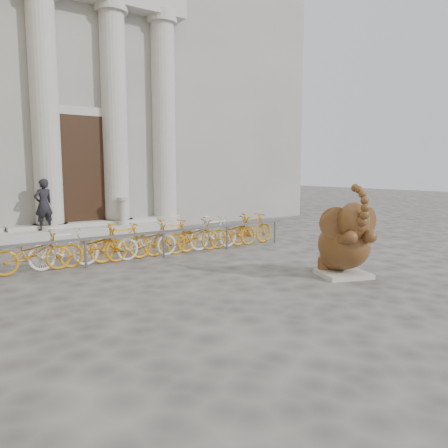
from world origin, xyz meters
TOP-DOWN VIEW (x-y plane):
  - ground at (0.00, 0.00)m, footprint 80.00×80.00m
  - classical_building at (0.00, 14.93)m, footprint 22.00×10.70m
  - entrance_steps at (0.00, 9.40)m, footprint 6.00×1.20m
  - elephant_statue at (2.60, 0.46)m, footprint 1.37×1.61m
  - bike_rack at (0.34, 4.86)m, footprint 8.37×0.53m
  - pedestrian at (-1.51, 9.30)m, footprint 0.69×0.53m
  - balustrade_post at (1.14, 9.10)m, footprint 0.40×0.40m

SIDE VIEW (x-z plane):
  - ground at x=0.00m, z-range 0.00..0.00m
  - entrance_steps at x=0.00m, z-range 0.00..0.36m
  - bike_rack at x=0.34m, z-range 0.00..1.00m
  - elephant_statue at x=2.60m, z-range -0.28..1.76m
  - balustrade_post at x=1.14m, z-range 0.32..1.30m
  - pedestrian at x=-1.51m, z-range 0.36..2.04m
  - classical_building at x=0.00m, z-range -0.02..11.98m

